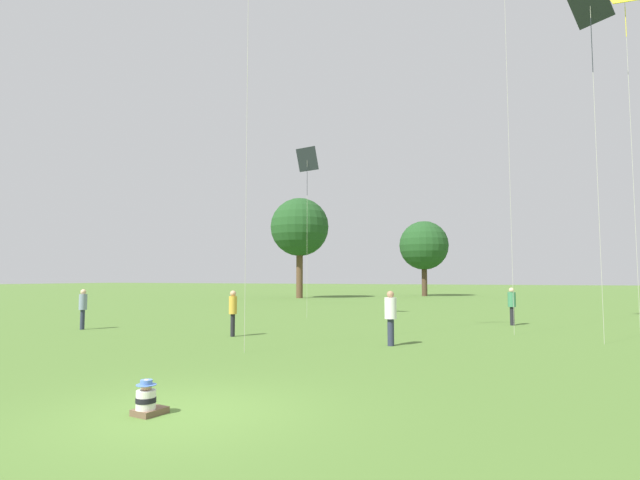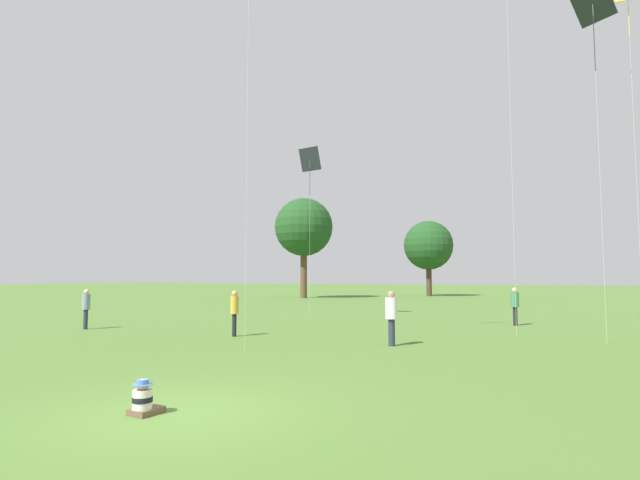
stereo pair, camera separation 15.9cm
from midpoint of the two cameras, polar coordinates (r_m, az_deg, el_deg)
The scene contains 11 objects.
ground_plane at distance 8.85m, azimuth -15.18°, elevation -18.53°, with size 300.00×300.00×0.00m, color #4C702D.
seated_toddler at distance 8.84m, azimuth -19.01°, elevation -16.90°, with size 0.45×0.53×0.57m.
person_standing_0 at distance 24.71m, azimuth 21.55°, elevation -6.70°, with size 0.47×0.47×1.72m.
person_standing_1 at distance 23.56m, azimuth -25.00°, elevation -6.76°, with size 0.33×0.33×1.69m.
person_standing_2 at distance 16.41m, azimuth 8.44°, elevation -8.27°, with size 0.51×0.51×1.76m.
person_standing_3 at distance 19.08m, azimuth -9.51°, elevation -7.72°, with size 0.39×0.39×1.71m.
kite_0 at distance 21.06m, azimuth 28.94°, elevation 21.85°, with size 1.47×1.38×12.07m.
kite_1 at distance 28.14m, azimuth -1.00°, elevation 8.91°, with size 1.36×0.67×9.40m.
kite_3 at distance 22.58m, azimuth 31.96°, elevation 21.35°, with size 0.93×0.73×12.56m.
distant_tree_0 at distance 60.38m, azimuth 12.36°, elevation -0.63°, with size 5.77×5.77×8.87m.
distant_tree_1 at distance 53.57m, azimuth -1.78°, elevation 1.43°, with size 6.24×6.24×10.71m.
Camera 2 is at (5.30, -6.77, 2.20)m, focal length 28.00 mm.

